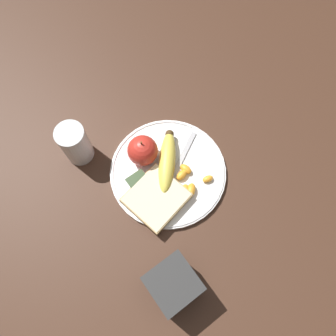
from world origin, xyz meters
TOP-DOWN VIEW (x-y plane):
  - ground_plane at (0.00, 0.00)m, footprint 3.00×3.00m
  - plate at (0.00, 0.00)m, footprint 0.28×0.28m
  - juice_glass at (0.14, -0.17)m, footprint 0.07×0.07m
  - apple at (0.03, -0.06)m, footprint 0.07×0.07m
  - banana at (-0.01, -0.02)m, footprint 0.13×0.14m
  - bread_slice at (0.06, 0.04)m, footprint 0.14×0.14m
  - fork at (-0.01, 0.01)m, footprint 0.18×0.11m
  - jam_packet at (0.07, -0.02)m, footprint 0.05×0.04m
  - orange_segment_0 at (-0.02, 0.03)m, footprint 0.03×0.02m
  - orange_segment_1 at (0.00, 0.07)m, footprint 0.04×0.04m
  - orange_segment_2 at (-0.06, 0.07)m, footprint 0.03×0.02m
  - orange_segment_3 at (-0.01, 0.07)m, footprint 0.04×0.04m
  - orange_segment_4 at (-0.03, 0.02)m, footprint 0.03×0.03m
  - condiment_caddy at (0.14, 0.21)m, footprint 0.09×0.09m

SIDE VIEW (x-z plane):
  - ground_plane at x=0.00m, z-range 0.00..0.00m
  - plate at x=0.00m, z-range 0.00..0.02m
  - fork at x=-0.01m, z-range 0.01..0.02m
  - orange_segment_2 at x=-0.06m, z-range 0.01..0.03m
  - orange_segment_4 at x=-0.03m, z-range 0.01..0.03m
  - orange_segment_0 at x=-0.02m, z-range 0.01..0.03m
  - orange_segment_3 at x=-0.01m, z-range 0.01..0.03m
  - orange_segment_1 at x=0.00m, z-range 0.01..0.03m
  - jam_packet at x=0.07m, z-range 0.01..0.03m
  - bread_slice at x=0.06m, z-range 0.01..0.03m
  - banana at x=-0.01m, z-range 0.01..0.05m
  - apple at x=0.03m, z-range 0.01..0.09m
  - condiment_caddy at x=0.14m, z-range 0.00..0.10m
  - juice_glass at x=0.14m, z-range 0.00..0.11m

